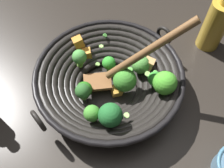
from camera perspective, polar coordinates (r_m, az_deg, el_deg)
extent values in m
plane|color=#28231E|center=(0.64, -0.68, -1.30)|extent=(4.00, 4.00, 0.00)
cylinder|color=black|center=(0.64, -0.69, -1.07)|extent=(0.14, 0.14, 0.01)
torus|color=black|center=(0.62, -0.70, -0.42)|extent=(0.19, 0.19, 0.02)
torus|color=black|center=(0.62, -0.71, 0.00)|extent=(0.22, 0.22, 0.02)
torus|color=black|center=(0.61, -0.72, 0.42)|extent=(0.24, 0.24, 0.02)
torus|color=black|center=(0.60, -0.73, 0.86)|extent=(0.27, 0.27, 0.02)
torus|color=black|center=(0.60, -0.73, 1.30)|extent=(0.30, 0.30, 0.02)
torus|color=black|center=(0.59, -0.74, 1.76)|extent=(0.32, 0.32, 0.02)
torus|color=black|center=(0.58, -0.75, 2.22)|extent=(0.35, 0.35, 0.02)
torus|color=black|center=(0.58, -0.76, 2.70)|extent=(0.37, 0.37, 0.01)
torus|color=black|center=(0.67, 12.44, 11.39)|extent=(0.05, 0.02, 0.05)
torus|color=black|center=(0.54, -17.28, -8.45)|extent=(0.05, 0.02, 0.05)
cylinder|color=#7ABA56|center=(0.60, 10.06, 0.09)|extent=(0.02, 0.02, 0.01)
sphere|color=#318D2D|center=(0.59, 10.37, 1.25)|extent=(0.04, 0.04, 0.04)
cylinder|color=#60924D|center=(0.60, -6.47, -2.55)|extent=(0.02, 0.02, 0.02)
sphere|color=#28711A|center=(0.58, -6.69, -1.34)|extent=(0.04, 0.04, 0.04)
cylinder|color=#61A349|center=(0.64, 6.71, 3.23)|extent=(0.02, 0.02, 0.01)
sphere|color=#539C41|center=(0.62, 6.94, 4.64)|extent=(0.05, 0.05, 0.05)
cylinder|color=#609F48|center=(0.60, 2.94, -0.77)|extent=(0.02, 0.02, 0.01)
sphere|color=#3B852B|center=(0.58, 3.08, 0.91)|extent=(0.06, 0.06, 0.06)
cylinder|color=#68A236|center=(0.53, -4.67, -8.07)|extent=(0.02, 0.02, 0.01)
sphere|color=#418D2E|center=(0.51, -4.84, -7.04)|extent=(0.04, 0.04, 0.04)
cylinder|color=#64AC46|center=(0.53, -0.37, -9.04)|extent=(0.03, 0.03, 0.03)
sphere|color=#1F622A|center=(0.50, -0.39, -7.49)|extent=(0.05, 0.05, 0.05)
cylinder|color=#79B142|center=(0.63, -7.53, 5.06)|extent=(0.03, 0.03, 0.02)
sphere|color=#4B9742|center=(0.61, -7.80, 6.55)|extent=(0.04, 0.04, 0.04)
cylinder|color=#5F8D3F|center=(0.58, 12.03, -1.50)|extent=(0.02, 0.02, 0.02)
sphere|color=green|center=(0.56, 12.62, 0.28)|extent=(0.06, 0.06, 0.06)
cylinder|color=#74A846|center=(0.59, -6.80, -2.94)|extent=(0.02, 0.02, 0.02)
sphere|color=#2B5F27|center=(0.57, -7.04, -1.69)|extent=(0.04, 0.04, 0.04)
cylinder|color=#639941|center=(0.65, -0.74, 3.69)|extent=(0.02, 0.02, 0.02)
sphere|color=green|center=(0.63, -0.76, 5.06)|extent=(0.04, 0.04, 0.04)
cube|color=#EAAF68|center=(0.62, 8.80, 4.90)|extent=(0.03, 0.03, 0.03)
cube|color=#C57C27|center=(0.66, -6.07, 7.32)|extent=(0.04, 0.03, 0.03)
cube|color=gold|center=(0.61, 1.14, -1.60)|extent=(0.04, 0.04, 0.03)
cube|color=#BF7526|center=(0.66, -8.12, 9.90)|extent=(0.04, 0.04, 0.03)
cylinder|color=#6BC651|center=(0.55, 1.54, -7.41)|extent=(0.02, 0.02, 0.01)
cylinder|color=#99D166|center=(0.64, -2.61, 9.03)|extent=(0.02, 0.02, 0.00)
cylinder|color=#6BC651|center=(0.64, 4.35, 3.46)|extent=(0.02, 0.02, 0.01)
cylinder|color=#99D166|center=(0.64, -3.49, 4.76)|extent=(0.02, 0.02, 0.01)
cylinder|color=#99D166|center=(0.59, 8.53, 2.45)|extent=(0.02, 0.02, 0.01)
cylinder|color=#6BC651|center=(0.59, 10.33, 2.71)|extent=(0.01, 0.01, 0.01)
cylinder|color=#99D166|center=(0.52, 3.51, -7.55)|extent=(0.01, 0.01, 0.01)
cylinder|color=#56B247|center=(0.65, 1.10, 3.99)|extent=(0.02, 0.02, 0.01)
cylinder|color=#56B247|center=(0.67, -1.71, 11.65)|extent=(0.01, 0.01, 0.01)
cube|color=brown|center=(0.60, -3.49, 0.52)|extent=(0.09, 0.08, 0.01)
cylinder|color=brown|center=(0.53, 8.67, 7.95)|extent=(0.16, 0.14, 0.17)
cylinder|color=gold|center=(0.75, 23.54, 12.72)|extent=(0.07, 0.07, 0.15)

